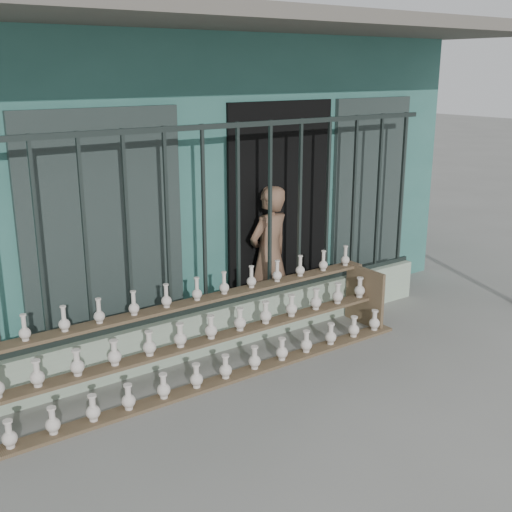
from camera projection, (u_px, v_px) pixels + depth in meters
ground at (322, 390)px, 5.66m from camera, size 60.00×60.00×0.00m
workshop_building at (114, 156)px, 8.50m from camera, size 7.40×6.60×3.21m
parapet_wall at (239, 321)px, 6.61m from camera, size 5.00×0.20×0.45m
security_fence at (238, 215)px, 6.30m from camera, size 5.00×0.04×1.80m
shelf_rack at (197, 339)px, 5.83m from camera, size 4.50×0.68×0.85m
elderly_woman at (269, 255)px, 7.01m from camera, size 0.63×0.48×1.54m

